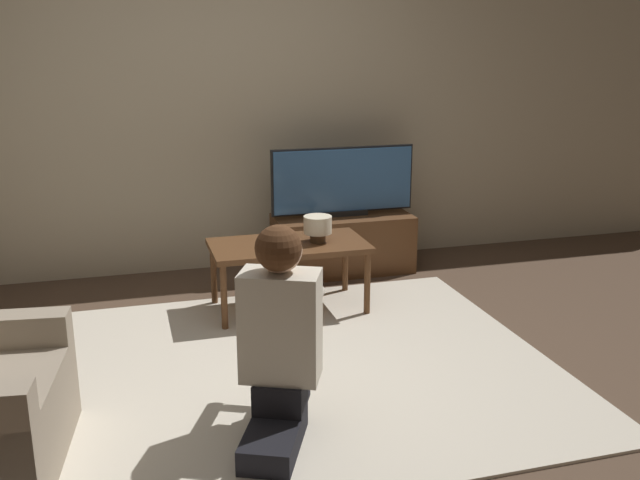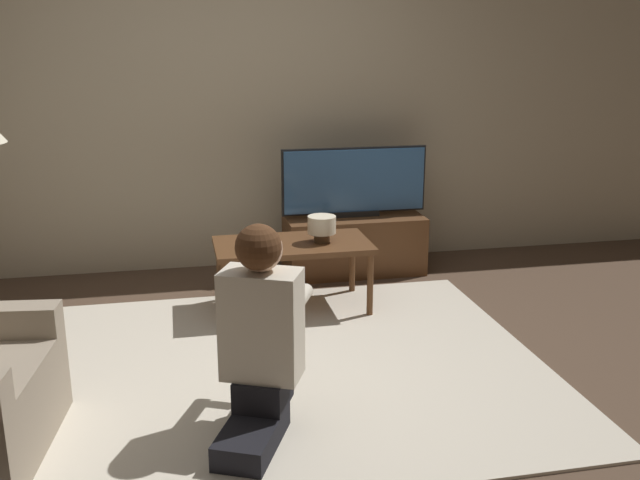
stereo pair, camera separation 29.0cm
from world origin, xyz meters
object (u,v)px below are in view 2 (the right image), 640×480
Objects in this scene: coffee_table at (293,249)px; person_kneeling at (261,331)px; tv at (354,182)px; table_lamp at (322,226)px.

person_kneeling is at bearing -104.90° from coffee_table.
coffee_table is at bearing -80.55° from person_kneeling.
table_lamp is at bearing -118.92° from tv.
person_kneeling is 1.54m from table_lamp.
tv is at bearing 61.08° from table_lamp.
tv is 0.95m from coffee_table.
person_kneeling is at bearing -111.85° from table_lamp.
table_lamp is at bearing -8.34° from coffee_table.
tv is 1.10× the size of coffee_table.
person_kneeling reaches higher than coffee_table.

